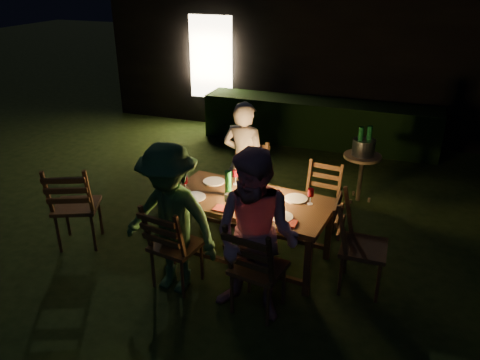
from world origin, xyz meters
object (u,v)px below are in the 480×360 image
(bottle_bucket_b, at_px, (368,143))
(chair_end, at_px, (360,261))
(person_house_side, at_px, (244,162))
(ice_bucket, at_px, (364,147))
(chair_far_left, at_px, (243,196))
(chair_near_left, at_px, (176,259))
(chair_far_right, at_px, (318,215))
(chair_spare, at_px, (78,219))
(lantern, at_px, (255,185))
(person_opp_left, at_px, (170,220))
(chair_near_right, at_px, (257,283))
(dining_table, at_px, (249,205))
(bottle_bucket_a, at_px, (360,144))
(bottle_table, at_px, (228,183))
(side_table, at_px, (362,160))
(person_opp_right, at_px, (256,238))

(bottle_bucket_b, bearing_deg, chair_end, -84.31)
(person_house_side, bearing_deg, chair_end, 153.89)
(ice_bucket, xyz_separation_m, bottle_bucket_b, (0.05, 0.04, 0.05))
(chair_far_left, bearing_deg, bottle_bucket_b, -130.13)
(chair_near_left, relative_size, chair_far_right, 1.07)
(chair_spare, bearing_deg, lantern, -10.53)
(chair_end, relative_size, person_opp_left, 0.67)
(chair_near_left, distance_m, chair_near_right, 0.90)
(chair_far_left, relative_size, ice_bucket, 3.51)
(dining_table, xyz_separation_m, bottle_bucket_a, (0.92, 1.82, 0.18))
(chair_far_right, bearing_deg, lantern, 55.53)
(person_house_side, xyz_separation_m, bottle_bucket_b, (1.39, 1.04, 0.07))
(person_house_side, relative_size, bottle_table, 5.53)
(chair_end, distance_m, bottle_bucket_b, 2.10)
(chair_near_right, distance_m, bottle_bucket_b, 2.84)
(chair_far_left, bearing_deg, chair_near_right, 126.25)
(ice_bucket, bearing_deg, chair_near_right, -102.65)
(chair_spare, relative_size, person_house_side, 0.70)
(person_house_side, xyz_separation_m, bottle_bucket_a, (1.29, 0.96, 0.07))
(chair_end, height_order, chair_spare, chair_spare)
(chair_end, xyz_separation_m, bottle_bucket_a, (-0.30, 1.95, 0.53))
(chair_near_right, distance_m, side_table, 2.76)
(chair_near_right, height_order, lantern, lantern)
(ice_bucket, relative_size, bottle_bucket_b, 0.94)
(chair_near_left, height_order, chair_far_left, chair_far_left)
(chair_near_right, relative_size, person_opp_right, 0.62)
(chair_end, bearing_deg, person_opp_left, -70.88)
(person_house_side, bearing_deg, chair_spare, 45.01)
(chair_far_left, height_order, chair_end, chair_far_left)
(lantern, height_order, bottle_table, lantern)
(dining_table, relative_size, bottle_bucket_b, 5.72)
(dining_table, distance_m, person_house_side, 0.94)
(side_table, bearing_deg, chair_near_right, -102.65)
(chair_near_right, distance_m, bottle_bucket_a, 2.74)
(person_opp_right, distance_m, lantern, 0.96)
(chair_end, distance_m, chair_spare, 3.18)
(bottle_table, bearing_deg, chair_far_right, 38.18)
(bottle_bucket_b, bearing_deg, person_opp_right, -103.32)
(bottle_bucket_a, bearing_deg, chair_far_right, -104.96)
(chair_far_left, bearing_deg, side_table, -130.15)
(chair_far_right, distance_m, chair_spare, 2.81)
(person_opp_right, bearing_deg, dining_table, 118.76)
(chair_far_left, distance_m, bottle_table, 0.97)
(person_opp_left, xyz_separation_m, ice_bucket, (1.50, 2.63, 0.01))
(lantern, bearing_deg, person_opp_left, -125.58)
(chair_near_right, bearing_deg, bottle_bucket_b, 85.05)
(person_opp_left, height_order, bottle_bucket_b, person_opp_left)
(dining_table, bearing_deg, bottle_bucket_a, 68.88)
(bottle_bucket_a, bearing_deg, person_house_side, -143.25)
(chair_far_right, relative_size, person_house_side, 0.60)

